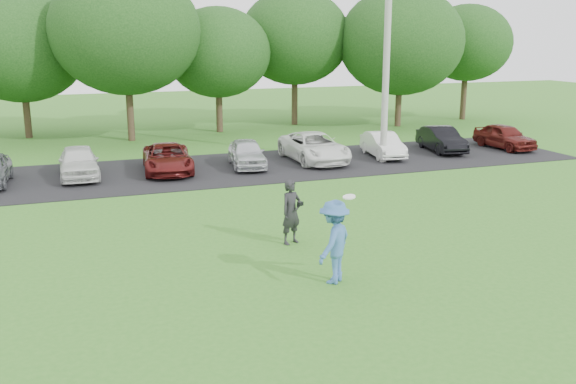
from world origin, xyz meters
The scene contains 7 objects.
ground centered at (0.00, 0.00, 0.00)m, with size 100.00×100.00×0.00m, color #337220.
parking_lot centered at (0.00, 13.00, 0.01)m, with size 32.00×6.50×0.03m, color black.
utility_pole centered at (7.41, 12.04, 5.09)m, with size 0.28×0.28×10.19m, color #A1A19C.
frisbee_player centered at (-0.09, 0.30, 0.93)m, with size 1.36×1.32×2.04m.
camera_bystander centered at (-0.04, 3.15, 0.85)m, with size 0.73×0.62×1.70m.
parked_cars centered at (0.60, 13.08, 0.60)m, with size 30.20×4.37×1.21m.
tree_row centered at (1.51, 22.76, 4.91)m, with size 42.39×9.85×8.64m.
Camera 1 is at (-5.57, -11.87, 5.34)m, focal length 40.00 mm.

